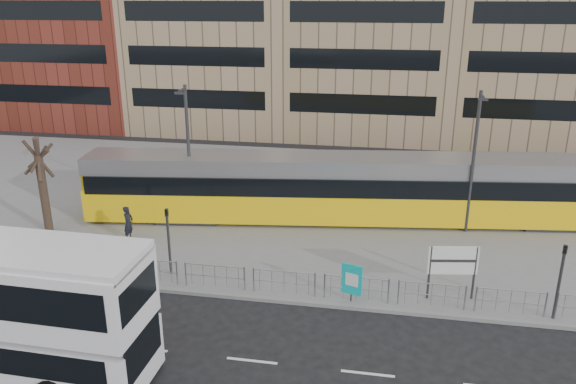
% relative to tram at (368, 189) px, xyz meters
% --- Properties ---
extents(ground, '(120.00, 120.00, 0.00)m').
position_rel_tram_xyz_m(ground, '(-5.32, -9.47, -1.98)').
color(ground, black).
rests_on(ground, ground).
extents(plaza, '(64.00, 24.00, 0.15)m').
position_rel_tram_xyz_m(plaza, '(-5.32, 2.53, -1.91)').
color(plaza, slate).
rests_on(plaza, ground).
extents(kerb, '(64.00, 0.25, 0.17)m').
position_rel_tram_xyz_m(kerb, '(-5.32, -9.42, -1.91)').
color(kerb, gray).
rests_on(kerb, ground).
extents(pedestrian_barrier, '(32.07, 0.07, 1.10)m').
position_rel_tram_xyz_m(pedestrian_barrier, '(-3.32, -8.97, -1.00)').
color(pedestrian_barrier, '#999CA2').
rests_on(pedestrian_barrier, plaza).
extents(road_markings, '(62.00, 0.12, 0.01)m').
position_rel_tram_xyz_m(road_markings, '(-4.32, -13.47, -1.98)').
color(road_markings, white).
rests_on(road_markings, ground).
extents(tram, '(31.09, 6.95, 3.65)m').
position_rel_tram_xyz_m(tram, '(0.00, 0.00, 0.00)').
color(tram, yellow).
rests_on(tram, plaza).
extents(station_sign, '(2.02, 0.40, 2.34)m').
position_rel_tram_xyz_m(station_sign, '(3.79, -8.11, -0.21)').
color(station_sign, '#2D2D30').
rests_on(station_sign, plaza).
extents(ad_panel, '(0.86, 0.34, 1.66)m').
position_rel_tram_xyz_m(ad_panel, '(-0.21, -9.08, -0.86)').
color(ad_panel, '#2D2D30').
rests_on(ad_panel, plaza).
extents(pedestrian, '(0.48, 0.69, 1.82)m').
position_rel_tram_xyz_m(pedestrian, '(-11.82, -4.93, -0.92)').
color(pedestrian, black).
rests_on(pedestrian, plaza).
extents(traffic_light_west, '(0.21, 0.23, 3.10)m').
position_rel_tram_xyz_m(traffic_light_west, '(-8.40, -8.02, 0.14)').
color(traffic_light_west, '#2D2D30').
rests_on(traffic_light_west, plaza).
extents(traffic_light_east, '(0.22, 0.25, 3.10)m').
position_rel_tram_xyz_m(traffic_light_east, '(7.62, -8.97, 0.14)').
color(traffic_light_east, '#2D2D30').
rests_on(traffic_light_east, plaza).
extents(lamp_post_west, '(0.45, 1.04, 7.49)m').
position_rel_tram_xyz_m(lamp_post_west, '(-9.61, -1.68, 2.28)').
color(lamp_post_west, '#2D2D30').
rests_on(lamp_post_west, plaza).
extents(lamp_post_east, '(0.45, 1.04, 7.48)m').
position_rel_tram_xyz_m(lamp_post_east, '(5.27, -0.80, 2.28)').
color(lamp_post_east, '#2D2D30').
rests_on(lamp_post_east, plaza).
extents(bare_tree, '(3.97, 3.97, 7.16)m').
position_rel_tram_xyz_m(bare_tree, '(-16.54, -4.63, 3.50)').
color(bare_tree, '#2F241A').
rests_on(bare_tree, plaza).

